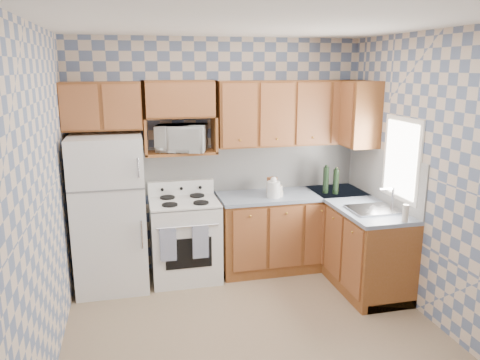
# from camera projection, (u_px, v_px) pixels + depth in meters

# --- Properties ---
(floor) EXTENTS (3.40, 3.40, 0.00)m
(floor) POSITION_uv_depth(u_px,v_px,m) (253.00, 330.00, 4.33)
(floor) COLOR #887157
(floor) RESTS_ON ground
(back_wall) EXTENTS (3.40, 0.02, 2.70)m
(back_wall) POSITION_uv_depth(u_px,v_px,m) (219.00, 156.00, 5.53)
(back_wall) COLOR slate
(back_wall) RESTS_ON ground
(right_wall) EXTENTS (0.02, 3.20, 2.70)m
(right_wall) POSITION_uv_depth(u_px,v_px,m) (429.00, 178.00, 4.39)
(right_wall) COLOR slate
(right_wall) RESTS_ON ground
(backsplash_back) EXTENTS (2.60, 0.02, 0.56)m
(backsplash_back) POSITION_uv_depth(u_px,v_px,m) (252.00, 167.00, 5.64)
(backsplash_back) COLOR silver
(backsplash_back) RESTS_ON back_wall
(backsplash_right) EXTENTS (0.02, 1.60, 0.56)m
(backsplash_right) POSITION_uv_depth(u_px,v_px,m) (383.00, 175.00, 5.18)
(backsplash_right) COLOR silver
(backsplash_right) RESTS_ON right_wall
(refrigerator) EXTENTS (0.75, 0.70, 1.68)m
(refrigerator) POSITION_uv_depth(u_px,v_px,m) (110.00, 213.00, 5.03)
(refrigerator) COLOR white
(refrigerator) RESTS_ON floor
(stove_body) EXTENTS (0.76, 0.65, 0.90)m
(stove_body) POSITION_uv_depth(u_px,v_px,m) (185.00, 240.00, 5.32)
(stove_body) COLOR white
(stove_body) RESTS_ON floor
(cooktop) EXTENTS (0.76, 0.65, 0.02)m
(cooktop) POSITION_uv_depth(u_px,v_px,m) (184.00, 202.00, 5.22)
(cooktop) COLOR silver
(cooktop) RESTS_ON stove_body
(backguard) EXTENTS (0.76, 0.08, 0.17)m
(backguard) POSITION_uv_depth(u_px,v_px,m) (181.00, 188.00, 5.46)
(backguard) COLOR white
(backguard) RESTS_ON cooktop
(dish_towel_left) EXTENTS (0.17, 0.02, 0.37)m
(dish_towel_left) POSITION_uv_depth(u_px,v_px,m) (168.00, 245.00, 4.93)
(dish_towel_left) COLOR navy
(dish_towel_left) RESTS_ON stove_body
(dish_towel_right) EXTENTS (0.17, 0.02, 0.37)m
(dish_towel_right) POSITION_uv_depth(u_px,v_px,m) (201.00, 242.00, 5.00)
(dish_towel_right) COLOR navy
(dish_towel_right) RESTS_ON stove_body
(base_cabinets_back) EXTENTS (1.75, 0.60, 0.88)m
(base_cabinets_back) POSITION_uv_depth(u_px,v_px,m) (292.00, 231.00, 5.64)
(base_cabinets_back) COLOR brown
(base_cabinets_back) RESTS_ON floor
(base_cabinets_right) EXTENTS (0.60, 1.60, 0.88)m
(base_cabinets_right) POSITION_uv_depth(u_px,v_px,m) (355.00, 242.00, 5.30)
(base_cabinets_right) COLOR brown
(base_cabinets_right) RESTS_ON floor
(countertop_back) EXTENTS (1.77, 0.63, 0.04)m
(countertop_back) POSITION_uv_depth(u_px,v_px,m) (293.00, 195.00, 5.53)
(countertop_back) COLOR gray
(countertop_back) RESTS_ON base_cabinets_back
(countertop_right) EXTENTS (0.63, 1.60, 0.04)m
(countertop_right) POSITION_uv_depth(u_px,v_px,m) (357.00, 203.00, 5.19)
(countertop_right) COLOR gray
(countertop_right) RESTS_ON base_cabinets_right
(upper_cabinets_back) EXTENTS (1.75, 0.33, 0.74)m
(upper_cabinets_back) POSITION_uv_depth(u_px,v_px,m) (291.00, 113.00, 5.44)
(upper_cabinets_back) COLOR brown
(upper_cabinets_back) RESTS_ON back_wall
(upper_cabinets_fridge) EXTENTS (0.82, 0.33, 0.50)m
(upper_cabinets_fridge) POSITION_uv_depth(u_px,v_px,m) (102.00, 106.00, 4.93)
(upper_cabinets_fridge) COLOR brown
(upper_cabinets_fridge) RESTS_ON back_wall
(upper_cabinets_right) EXTENTS (0.33, 0.70, 0.74)m
(upper_cabinets_right) POSITION_uv_depth(u_px,v_px,m) (354.00, 113.00, 5.42)
(upper_cabinets_right) COLOR brown
(upper_cabinets_right) RESTS_ON right_wall
(microwave_shelf) EXTENTS (0.80, 0.33, 0.03)m
(microwave_shelf) POSITION_uv_depth(u_px,v_px,m) (181.00, 153.00, 5.24)
(microwave_shelf) COLOR brown
(microwave_shelf) RESTS_ON back_wall
(microwave) EXTENTS (0.63, 0.51, 0.30)m
(microwave) POSITION_uv_depth(u_px,v_px,m) (182.00, 138.00, 5.21)
(microwave) COLOR white
(microwave) RESTS_ON microwave_shelf
(sink) EXTENTS (0.48, 0.40, 0.03)m
(sink) POSITION_uv_depth(u_px,v_px,m) (373.00, 210.00, 4.85)
(sink) COLOR #B7B7BC
(sink) RESTS_ON countertop_right
(window) EXTENTS (0.02, 0.66, 0.86)m
(window) POSITION_uv_depth(u_px,v_px,m) (402.00, 159.00, 4.79)
(window) COLOR white
(window) RESTS_ON right_wall
(bottle_0) EXTENTS (0.07, 0.07, 0.31)m
(bottle_0) POSITION_uv_depth(u_px,v_px,m) (326.00, 180.00, 5.49)
(bottle_0) COLOR black
(bottle_0) RESTS_ON countertop_back
(bottle_1) EXTENTS (0.07, 0.07, 0.29)m
(bottle_1) POSITION_uv_depth(u_px,v_px,m) (336.00, 182.00, 5.46)
(bottle_1) COLOR black
(bottle_1) RESTS_ON countertop_back
(bottle_2) EXTENTS (0.07, 0.07, 0.27)m
(bottle_2) POSITION_uv_depth(u_px,v_px,m) (336.00, 180.00, 5.57)
(bottle_2) COLOR #613710
(bottle_2) RESTS_ON countertop_back
(knife_block) EXTENTS (0.12, 0.12, 0.19)m
(knife_block) POSITION_uv_depth(u_px,v_px,m) (272.00, 185.00, 5.49)
(knife_block) COLOR brown
(knife_block) RESTS_ON countertop_back
(electric_kettle) EXTENTS (0.15, 0.15, 0.19)m
(electric_kettle) POSITION_uv_depth(u_px,v_px,m) (273.00, 190.00, 5.31)
(electric_kettle) COLOR white
(electric_kettle) RESTS_ON countertop_back
(food_containers) EXTENTS (0.18, 0.18, 0.12)m
(food_containers) POSITION_uv_depth(u_px,v_px,m) (275.00, 191.00, 5.39)
(food_containers) COLOR silver
(food_containers) RESTS_ON countertop_back
(soap_bottle) EXTENTS (0.06, 0.06, 0.17)m
(soap_bottle) POSITION_uv_depth(u_px,v_px,m) (405.00, 213.00, 4.48)
(soap_bottle) COLOR silver
(soap_bottle) RESTS_ON countertop_right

